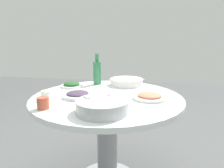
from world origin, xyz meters
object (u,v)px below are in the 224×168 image
object	(u,v)px
round_dining_table	(107,119)
soup_bowl	(126,82)
tea_cup_far	(43,103)
dish_shrimp	(150,96)
tea_cup_near	(47,95)
dish_eggplant	(78,95)
dish_greens	(72,85)
rice_bowl	(102,106)
green_bottle	(97,72)

from	to	relation	value
round_dining_table	soup_bowl	xyz separation A→B (m)	(-0.10, -0.39, 0.21)
tea_cup_far	dish_shrimp	bearing A→B (deg)	-152.70
tea_cup_near	dish_shrimp	bearing A→B (deg)	-167.17
dish_eggplant	tea_cup_near	size ratio (longest dim) A/B	3.04
round_dining_table	dish_greens	world-z (taller)	dish_greens
dish_eggplant	tea_cup_near	world-z (taller)	tea_cup_near
dish_eggplant	soup_bowl	bearing A→B (deg)	-123.67
soup_bowl	dish_eggplant	distance (m)	0.55
dish_eggplant	tea_cup_far	bearing A→B (deg)	65.50
soup_bowl	dish_greens	bearing A→B (deg)	18.77
rice_bowl	dish_shrimp	bearing A→B (deg)	-129.44
round_dining_table	tea_cup_near	bearing A→B (deg)	23.78
rice_bowl	dish_greens	distance (m)	0.70
tea_cup_near	rice_bowl	bearing A→B (deg)	158.85
tea_cup_far	dish_eggplant	bearing A→B (deg)	-114.50
round_dining_table	green_bottle	xyz separation A→B (m)	(0.17, -0.38, 0.30)
rice_bowl	dish_shrimp	size ratio (longest dim) A/B	1.28
dish_shrimp	tea_cup_far	xyz separation A→B (m)	(0.64, 0.33, 0.02)
tea_cup_near	soup_bowl	bearing A→B (deg)	-131.36
round_dining_table	tea_cup_far	bearing A→B (deg)	46.27
dish_shrimp	dish_eggplant	world-z (taller)	dish_eggplant
soup_bowl	dish_greens	xyz separation A→B (m)	(0.47, 0.16, -0.01)
round_dining_table	tea_cup_near	world-z (taller)	tea_cup_near
dish_greens	green_bottle	size ratio (longest dim) A/B	0.68
dish_greens	rice_bowl	bearing A→B (deg)	125.46
dish_greens	green_bottle	world-z (taller)	green_bottle
dish_shrimp	tea_cup_near	bearing A→B (deg)	12.83
dish_greens	green_bottle	bearing A→B (deg)	-142.03
rice_bowl	soup_bowl	distance (m)	0.73
soup_bowl	round_dining_table	bearing A→B (deg)	75.33
tea_cup_near	dish_eggplant	bearing A→B (deg)	-151.36
round_dining_table	dish_greens	size ratio (longest dim) A/B	5.85
dish_shrimp	dish_eggplant	xyz separation A→B (m)	(0.51, 0.06, 0.00)
rice_bowl	soup_bowl	size ratio (longest dim) A/B	0.96
rice_bowl	soup_bowl	world-z (taller)	rice_bowl
dish_greens	tea_cup_far	xyz separation A→B (m)	(-0.04, 0.57, 0.02)
green_bottle	tea_cup_near	bearing A→B (deg)	68.15
round_dining_table	dish_eggplant	distance (m)	0.30
soup_bowl	dish_eggplant	size ratio (longest dim) A/B	1.48
green_bottle	tea_cup_far	size ratio (longest dim) A/B	3.84
dish_eggplant	tea_cup_near	distance (m)	0.22
round_dining_table	dish_shrimp	distance (m)	0.37
round_dining_table	dish_greens	distance (m)	0.47
dish_eggplant	tea_cup_near	bearing A→B (deg)	28.64
rice_bowl	green_bottle	size ratio (longest dim) A/B	1.09
green_bottle	rice_bowl	bearing A→B (deg)	106.36
rice_bowl	dish_greens	bearing A→B (deg)	-54.54
round_dining_table	tea_cup_near	xyz separation A→B (m)	(0.39, 0.17, 0.22)
round_dining_table	rice_bowl	bearing A→B (deg)	97.00
dish_shrimp	tea_cup_far	world-z (taller)	tea_cup_far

